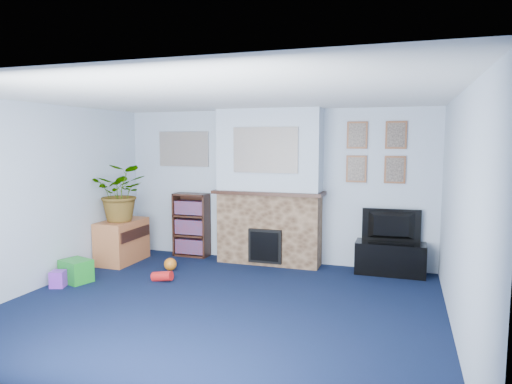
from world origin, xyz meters
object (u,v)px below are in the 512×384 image
(sideboard, at_px, (122,240))
(tv_stand, at_px, (390,259))
(television, at_px, (391,226))
(bookshelf, at_px, (192,226))

(sideboard, bearing_deg, tv_stand, 8.72)
(tv_stand, xyz_separation_m, television, (0.00, 0.02, 0.48))
(tv_stand, bearing_deg, bookshelf, 178.63)
(tv_stand, relative_size, sideboard, 1.14)
(television, relative_size, sideboard, 0.96)
(bookshelf, distance_m, sideboard, 1.13)
(tv_stand, height_order, sideboard, sideboard)
(television, xyz_separation_m, sideboard, (-4.07, -0.64, -0.35))
(television, bearing_deg, tv_stand, 86.86)
(tv_stand, relative_size, television, 1.19)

